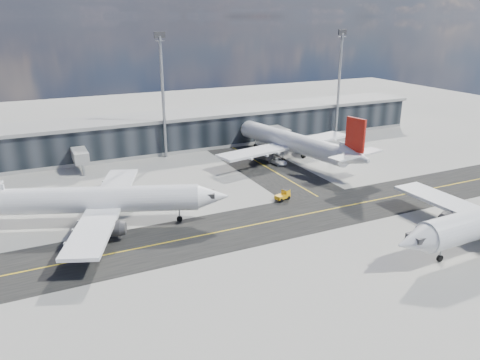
{
  "coord_description": "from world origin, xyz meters",
  "views": [
    {
      "loc": [
        -30.55,
        -57.73,
        32.07
      ],
      "look_at": [
        2.68,
        12.06,
        5.0
      ],
      "focal_mm": 35.0,
      "sensor_mm": 36.0,
      "label": 1
    }
  ],
  "objects_px": {
    "airliner_redtail": "(293,142)",
    "service_van": "(278,161)",
    "baggage_tug": "(284,195)",
    "airliner_af": "(95,200)"
  },
  "relations": [
    {
      "from": "airliner_af",
      "to": "service_van",
      "type": "height_order",
      "value": "airliner_af"
    },
    {
      "from": "airliner_af",
      "to": "airliner_redtail",
      "type": "bearing_deg",
      "value": 131.03
    },
    {
      "from": "airliner_af",
      "to": "baggage_tug",
      "type": "bearing_deg",
      "value": 104.69
    },
    {
      "from": "baggage_tug",
      "to": "service_van",
      "type": "bearing_deg",
      "value": 136.45
    },
    {
      "from": "airliner_redtail",
      "to": "service_van",
      "type": "xyz_separation_m",
      "value": [
        -4.57,
        -1.19,
        -3.62
      ]
    },
    {
      "from": "service_van",
      "to": "airliner_redtail",
      "type": "bearing_deg",
      "value": 8.22
    },
    {
      "from": "airliner_af",
      "to": "service_van",
      "type": "distance_m",
      "value": 46.13
    },
    {
      "from": "airliner_af",
      "to": "airliner_redtail",
      "type": "xyz_separation_m",
      "value": [
        47.72,
        17.14,
        0.14
      ]
    },
    {
      "from": "airliner_redtail",
      "to": "service_van",
      "type": "distance_m",
      "value": 5.95
    },
    {
      "from": "airliner_redtail",
      "to": "service_van",
      "type": "height_order",
      "value": "airliner_redtail"
    }
  ]
}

